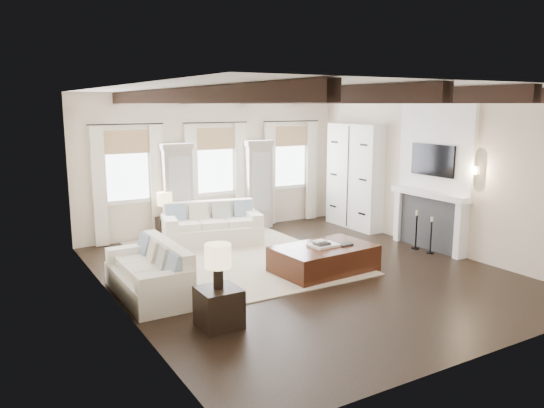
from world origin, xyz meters
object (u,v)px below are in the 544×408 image
ottoman (324,259)px  side_table_front (219,308)px  sofa_left (152,275)px  side_table_back (166,229)px  sofa_back (212,227)px

ottoman → side_table_front: 2.92m
sofa_left → ottoman: size_ratio=1.10×
ottoman → side_table_back: (-1.72, 3.47, 0.04)m
side_table_front → side_table_back: 4.80m
sofa_left → side_table_back: size_ratio=3.61×
side_table_front → side_table_back: (0.92, 4.71, -0.00)m
sofa_back → side_table_back: 1.03m
sofa_back → side_table_back: bearing=141.6°
side_table_front → ottoman: bearing=25.2°
ottoman → sofa_left: bearing=168.9°
ottoman → side_table_front: side_table_front is taller
sofa_back → sofa_left: 3.24m
side_table_back → sofa_left: bearing=-113.1°
ottoman → side_table_front: size_ratio=3.27×
side_table_front → side_table_back: bearing=78.9°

